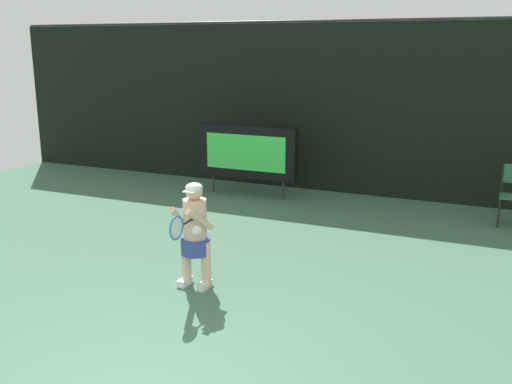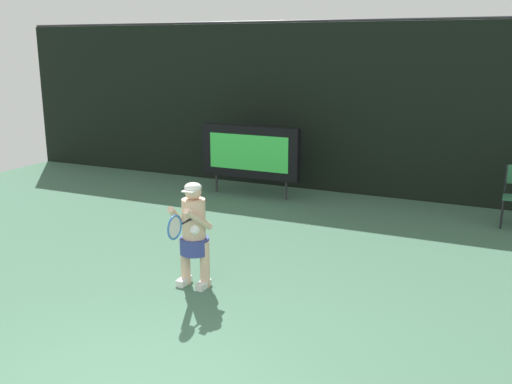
{
  "view_description": "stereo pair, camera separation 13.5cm",
  "coord_description": "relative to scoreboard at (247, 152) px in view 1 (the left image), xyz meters",
  "views": [
    {
      "loc": [
        2.8,
        -3.56,
        3.13
      ],
      "look_at": [
        -0.51,
        3.94,
        1.05
      ],
      "focal_mm": 40.61,
      "sensor_mm": 36.0,
      "label": 1
    },
    {
      "loc": [
        2.92,
        -3.5,
        3.13
      ],
      "look_at": [
        -0.51,
        3.94,
        1.05
      ],
      "focal_mm": 40.61,
      "sensor_mm": 36.0,
      "label": 2
    }
  ],
  "objects": [
    {
      "name": "tennis_racket",
      "position": [
        1.43,
        -5.16,
        0.03
      ],
      "size": [
        0.03,
        0.6,
        0.31
      ],
      "rotation": [
        0.0,
        0.0,
        0.34
      ],
      "color": "black"
    },
    {
      "name": "scoreboard",
      "position": [
        0.0,
        0.0,
        0.0
      ],
      "size": [
        2.2,
        0.21,
        1.5
      ],
      "color": "black",
      "rests_on": "ground"
    },
    {
      "name": "tennis_player",
      "position": [
        1.38,
        -4.65,
        -0.19
      ],
      "size": [
        0.53,
        0.6,
        1.42
      ],
      "color": "white",
      "rests_on": "ground"
    },
    {
      "name": "backdrop_screen",
      "position": [
        2.24,
        1.13,
        0.86
      ],
      "size": [
        18.0,
        0.12,
        3.66
      ],
      "color": "black",
      "rests_on": "ground"
    }
  ]
}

